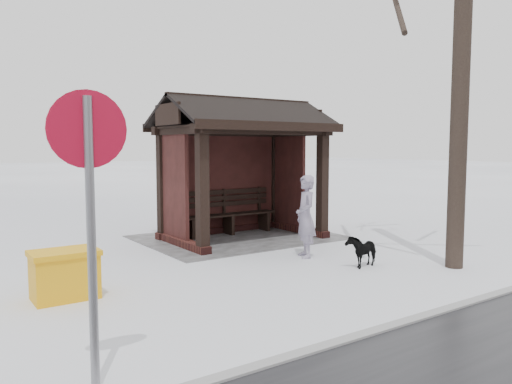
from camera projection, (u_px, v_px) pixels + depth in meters
ground at (243, 239)px, 11.00m from camera, size 120.00×120.00×0.00m
kerb at (474, 302)px, 6.49m from camera, size 120.00×0.15×0.06m
trampled_patch at (239, 237)px, 11.16m from camera, size 4.20×3.20×0.02m
bus_shelter at (239, 140)px, 10.93m from camera, size 3.60×2.40×3.09m
pedestrian at (306, 216)px, 9.10m from camera, size 0.54×0.65×1.51m
dog at (362, 250)px, 8.45m from camera, size 0.70×0.43×0.55m
grit_bin at (65, 274)px, 6.63m from camera, size 0.86×0.59×0.66m
road_sign at (89, 177)px, 4.03m from camera, size 0.63×0.11×2.48m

